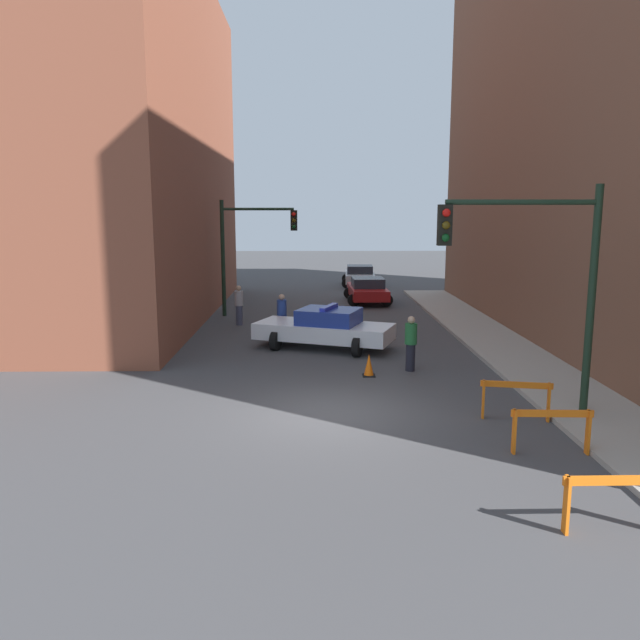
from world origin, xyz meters
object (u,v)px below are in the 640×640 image
object	(u,v)px
traffic_light_near	(542,265)
barrier_front	(616,494)
pedestrian_corner	(239,305)
traffic_light_far	(247,241)
parked_car_near	(367,290)
police_car	(325,328)
barrier_back	(516,394)
pedestrian_sidewalk	(411,343)
barrier_mid	(552,424)
parked_car_mid	(360,275)
pedestrian_crossing	(282,315)
traffic_cone	(369,365)

from	to	relation	value
traffic_light_near	barrier_front	bearing A→B (deg)	-97.57
pedestrian_corner	barrier_front	distance (m)	18.81
traffic_light_near	traffic_light_far	world-z (taller)	traffic_light_near
traffic_light_near	parked_car_near	distance (m)	18.59
police_car	barrier_back	world-z (taller)	police_car
pedestrian_sidewalk	traffic_light_far	bearing A→B (deg)	-26.13
traffic_light_far	barrier_mid	world-z (taller)	traffic_light_far
barrier_front	pedestrian_corner	bearing A→B (deg)	113.43
barrier_front	barrier_back	distance (m)	5.10
traffic_light_near	parked_car_mid	distance (m)	25.79
barrier_mid	pedestrian_crossing	bearing A→B (deg)	116.77
traffic_light_near	traffic_cone	distance (m)	5.98
pedestrian_crossing	barrier_mid	world-z (taller)	pedestrian_crossing
police_car	pedestrian_corner	size ratio (longest dim) A/B	3.04
police_car	pedestrian_sidewalk	xyz separation A→B (m)	(2.48, -3.11, 0.14)
barrier_front	parked_car_near	bearing A→B (deg)	93.69
parked_car_near	traffic_cone	bearing A→B (deg)	-96.10
barrier_mid	barrier_back	world-z (taller)	same
police_car	pedestrian_corner	xyz separation A→B (m)	(-3.49, 4.59, 0.14)
parked_car_near	pedestrian_corner	size ratio (longest dim) A/B	2.61
police_car	barrier_back	xyz separation A→B (m)	(4.18, -7.58, -0.11)
police_car	pedestrian_crossing	xyz separation A→B (m)	(-1.58, 1.88, 0.14)
traffic_light_far	barrier_front	size ratio (longest dim) A/B	3.25
traffic_light_far	barrier_front	xyz separation A→B (m)	(7.32, -19.58, -2.78)
pedestrian_sidewalk	barrier_back	distance (m)	4.79
pedestrian_corner	barrier_back	world-z (taller)	pedestrian_corner
pedestrian_corner	pedestrian_sidewalk	bearing A→B (deg)	15.03
barrier_mid	police_car	bearing A→B (deg)	113.68
traffic_light_far	police_car	size ratio (longest dim) A/B	1.03
pedestrian_crossing	pedestrian_sidewalk	xyz separation A→B (m)	(4.06, -4.99, 0.00)
barrier_front	traffic_cone	bearing A→B (deg)	107.37
parked_car_mid	traffic_light_near	bearing A→B (deg)	-82.31
traffic_light_near	barrier_front	distance (m)	6.14
barrier_front	parked_car_mid	bearing A→B (deg)	92.50
traffic_cone	barrier_front	bearing A→B (deg)	-72.63
traffic_cone	parked_car_near	bearing A→B (deg)	84.98
police_car	barrier_back	size ratio (longest dim) A/B	3.19
traffic_light_far	barrier_front	world-z (taller)	traffic_light_far
barrier_mid	traffic_cone	xyz separation A→B (m)	(-3.03, 5.91, -0.30)
pedestrian_crossing	barrier_back	bearing A→B (deg)	-114.10
parked_car_near	traffic_cone	xyz separation A→B (m)	(-1.29, -14.62, -0.36)
parked_car_near	barrier_back	world-z (taller)	parked_car_near
pedestrian_corner	barrier_back	size ratio (longest dim) A/B	1.05
barrier_mid	barrier_back	bearing A→B (deg)	90.96
parked_car_mid	barrier_back	world-z (taller)	parked_car_mid
parked_car_near	barrier_back	bearing A→B (deg)	-85.78
parked_car_mid	barrier_mid	bearing A→B (deg)	-83.68
police_car	barrier_mid	xyz separation A→B (m)	(4.21, -9.61, -0.11)
police_car	parked_car_near	xyz separation A→B (m)	(2.47, 10.92, -0.05)
police_car	parked_car_mid	size ratio (longest dim) A/B	1.15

